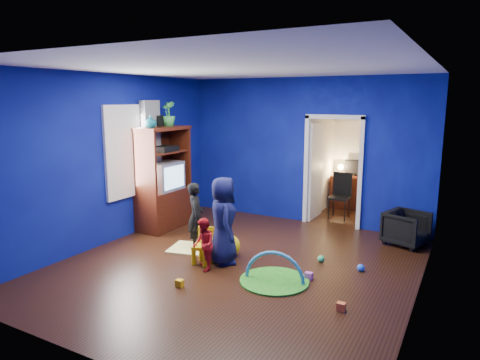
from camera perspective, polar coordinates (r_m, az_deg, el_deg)
The scene contains 33 objects.
floor at distance 6.58m, azimuth -0.31°, elevation -11.30°, with size 5.00×5.50×0.01m, color black.
ceiling at distance 6.12m, azimuth -0.34°, elevation 14.77°, with size 5.00×5.50×0.01m, color white.
wall_back at distance 8.67m, azimuth 8.57°, elevation 3.85°, with size 5.00×0.02×2.90m, color #090C68.
wall_front at distance 4.06m, azimuth -19.59°, elevation -4.41°, with size 5.00×0.02×2.90m, color #090C68.
wall_left at distance 7.71m, azimuth -16.81°, elevation 2.67°, with size 0.02×5.50×2.90m, color #090C68.
wall_right at distance 5.45m, azimuth 23.32°, elevation -0.93°, with size 0.02×5.50×2.90m, color #090C68.
alcove at distance 9.35m, azimuth 13.87°, elevation 2.91°, with size 1.00×1.75×2.50m, color silver, non-canonical shape.
armchair at distance 7.89m, azimuth 21.29°, elevation -6.02°, with size 0.63×0.65×0.59m, color black.
child_black at distance 7.18m, azimuth -5.92°, elevation -4.76°, with size 0.41×0.27×1.12m, color black.
child_navy at distance 6.48m, azimuth -2.25°, elevation -5.43°, with size 0.65×0.42×1.33m, color #10163A.
toddler_red at distance 6.31m, azimuth -4.89°, elevation -8.57°, with size 0.38×0.29×0.78m, color red.
vase at distance 7.98m, azimuth -11.84°, elevation 7.65°, with size 0.22×0.22×0.23m, color #0C5062.
potted_plant at distance 8.38m, azimuth -9.54°, elevation 8.70°, with size 0.26×0.26×0.47m, color green.
tv_armoire at distance 8.33m, azimuth -10.22°, elevation 0.26°, with size 0.58×1.14×1.96m, color #3C190A.
crt_tv at distance 8.30m, azimuth -10.01°, elevation 0.51°, with size 0.46×0.70×0.54m, color silver.
yellow_blanket at distance 7.26m, azimuth -6.29°, elevation -9.09°, with size 0.75×0.60×0.03m, color #F2E07A.
hopper_ball at distance 6.86m, azimuth -1.50°, elevation -8.77°, with size 0.36×0.36×0.36m, color yellow.
kid_chair at distance 6.59m, azimuth -4.99°, elevation -8.99°, with size 0.28×0.28×0.50m, color yellow.
play_mat at distance 6.05m, azimuth 4.59°, elevation -13.24°, with size 0.95×0.95×0.03m, color green.
toy_arch at distance 6.05m, azimuth 4.59°, elevation -13.18°, with size 0.85×0.85×0.05m, color #3F8CD8.
window_left at distance 7.93m, azimuth -14.97°, elevation 3.71°, with size 0.03×0.95×1.55m, color white.
curtain at distance 8.30m, azimuth -11.68°, elevation 2.05°, with size 0.14×0.42×2.40m, color slate.
doorway at distance 8.54m, azimuth 12.27°, elevation 0.91°, with size 1.16×0.10×2.10m, color white.
study_desk at distance 10.10m, azimuth 14.59°, elevation -1.60°, with size 0.88×0.44×0.75m, color #3D140A.
desk_monitor at distance 10.11m, azimuth 14.91°, elevation 1.72°, with size 0.40×0.05×0.32m, color black.
desk_lamp at distance 10.13m, azimuth 13.28°, elevation 1.69°, with size 0.14×0.14×0.14m, color #FFD88C.
folding_chair at distance 9.17m, azimuth 13.12°, elevation -2.21°, with size 0.40×0.40×0.92m, color black.
book_shelf at distance 10.00m, azimuth 15.19°, elevation 7.78°, with size 0.88×0.24×0.04m, color white.
toy_0 at distance 5.41m, azimuth 13.33°, elevation -16.12°, with size 0.10×0.08×0.10m, color orange.
toy_1 at distance 6.59m, azimuth 15.81°, elevation -11.17°, with size 0.11×0.11×0.11m, color blue.
toy_2 at distance 5.92m, azimuth -8.06°, elevation -13.47°, with size 0.10×0.08×0.10m, color #F5AF0C.
toy_3 at distance 6.80m, azimuth 10.75°, elevation -10.26°, with size 0.11×0.11×0.11m, color #35B961.
toy_4 at distance 6.17m, azimuth 9.16°, elevation -12.51°, with size 0.10×0.08×0.10m, color #D44FB9.
Camera 1 is at (2.97, -5.33, 2.47)m, focal length 32.00 mm.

